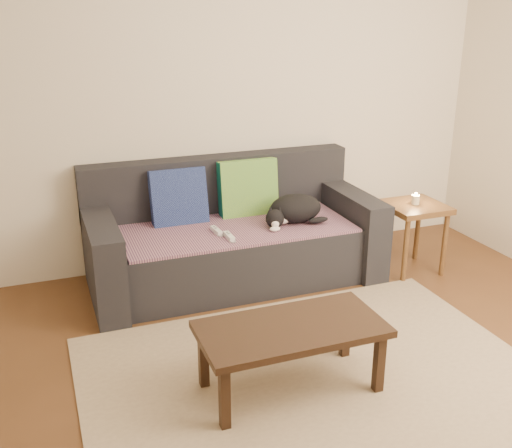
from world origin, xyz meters
name	(u,v)px	position (x,y,z in m)	size (l,w,h in m)	color
ground	(327,394)	(0.00, 0.00, 0.00)	(4.50, 4.50, 0.00)	brown
back_wall	(212,97)	(0.00, 2.00, 1.30)	(4.50, 0.04, 2.60)	beige
sofa	(232,239)	(0.00, 1.57, 0.31)	(2.10, 0.94, 0.87)	#232328
throw_blanket	(236,228)	(0.00, 1.48, 0.43)	(1.66, 0.74, 0.02)	#402444
cushion_navy	(179,197)	(-0.35, 1.74, 0.63)	(0.41, 0.10, 0.41)	#111B4C
cushion_green	(248,189)	(0.19, 1.74, 0.63)	(0.45, 0.11, 0.45)	#0D5847
cat	(294,209)	(0.43, 1.43, 0.54)	(0.50, 0.37, 0.21)	black
wii_remote_a	(229,236)	(-0.12, 1.28, 0.46)	(0.15, 0.04, 0.03)	white
wii_remote_b	(216,231)	(-0.17, 1.41, 0.46)	(0.15, 0.04, 0.03)	white
side_table	(414,216)	(1.34, 1.22, 0.44)	(0.43, 0.43, 0.54)	brown
candle	(416,199)	(1.34, 1.22, 0.58)	(0.06, 0.06, 0.09)	beige
rug	(314,378)	(0.00, 0.15, 0.01)	(2.50, 1.80, 0.01)	tan
coffee_table	(291,334)	(-0.16, 0.11, 0.34)	(0.97, 0.48, 0.39)	black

